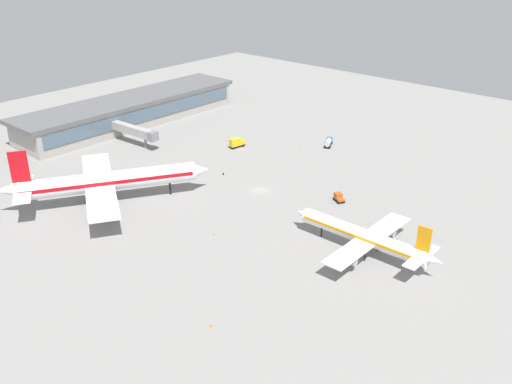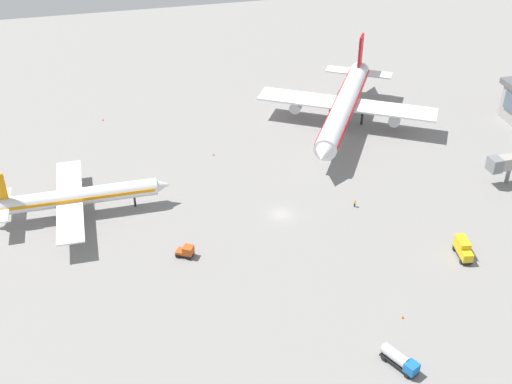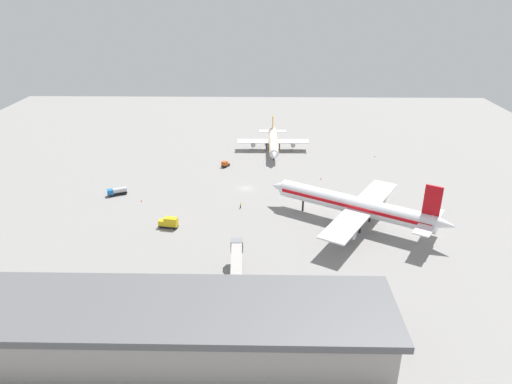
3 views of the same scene
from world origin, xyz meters
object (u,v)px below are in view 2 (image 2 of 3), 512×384
at_px(baggage_tug, 186,251).
at_px(safety_cone_near_gate, 103,120).
at_px(catering_truck, 463,249).
at_px(safety_cone_far_side, 214,154).
at_px(airplane_taxiing, 75,197).
at_px(fuel_truck, 400,359).
at_px(safety_cone_mid_apron, 403,317).
at_px(airplane_at_gate, 345,105).
at_px(ground_crew_worker, 355,203).

xyz_separation_m(baggage_tug, safety_cone_near_gate, (61.07, 12.33, -0.86)).
relative_size(catering_truck, safety_cone_far_side, 9.73).
relative_size(airplane_taxiing, fuel_truck, 5.87).
bearing_deg(safety_cone_mid_apron, safety_cone_far_side, 18.22).
xyz_separation_m(airplane_at_gate, safety_cone_mid_apron, (-67.38, 14.66, -5.94)).
height_order(fuel_truck, safety_cone_near_gate, fuel_truck).
distance_m(airplane_at_gate, catering_truck, 55.03).
distance_m(fuel_truck, safety_cone_far_side, 72.20).
height_order(airplane_taxiing, safety_cone_near_gate, airplane_taxiing).
height_order(fuel_truck, safety_cone_far_side, fuel_truck).
xyz_separation_m(airplane_at_gate, baggage_tug, (-42.32, 46.96, -5.09)).
height_order(catering_truck, baggage_tug, catering_truck).
height_order(airplane_at_gate, airplane_taxiing, airplane_at_gate).
bearing_deg(ground_crew_worker, safety_cone_far_side, 7.88).
distance_m(airplane_taxiing, safety_cone_near_gate, 42.81).
relative_size(airplane_taxiing, ground_crew_worker, 22.84).
bearing_deg(safety_cone_mid_apron, ground_crew_worker, -7.43).
xyz_separation_m(baggage_tug, safety_cone_far_side, (36.14, -12.15, -0.86)).
xyz_separation_m(fuel_truck, ground_crew_worker, (42.27, -9.29, -0.54)).
distance_m(catering_truck, ground_crew_worker, 24.38).
relative_size(catering_truck, ground_crew_worker, 3.50).
height_order(catering_truck, ground_crew_worker, catering_truck).
bearing_deg(safety_cone_near_gate, airplane_taxiing, 170.42).
relative_size(baggage_tug, safety_cone_far_side, 6.22).
bearing_deg(baggage_tug, fuel_truck, -21.82).
distance_m(airplane_at_gate, ground_crew_worker, 36.41).
bearing_deg(ground_crew_worker, airplane_taxiing, 45.77).
bearing_deg(airplane_at_gate, baggage_tug, -16.97).
bearing_deg(airplane_at_gate, ground_crew_worker, 14.26).
bearing_deg(safety_cone_mid_apron, baggage_tug, 52.19).
height_order(fuel_truck, baggage_tug, fuel_truck).
bearing_deg(safety_cone_mid_apron, safety_cone_near_gate, 27.39).
distance_m(safety_cone_near_gate, safety_cone_mid_apron, 97.01).
bearing_deg(catering_truck, ground_crew_worker, -136.75).
relative_size(fuel_truck, safety_cone_near_gate, 10.83).
bearing_deg(safety_cone_mid_apron, fuel_truck, 151.93).
height_order(airplane_at_gate, safety_cone_mid_apron, airplane_at_gate).
relative_size(airplane_at_gate, baggage_tug, 13.56).
bearing_deg(ground_crew_worker, baggage_tug, 69.17).
bearing_deg(baggage_tug, catering_truck, 15.84).
relative_size(airplane_taxiing, safety_cone_mid_apron, 63.58).
distance_m(baggage_tug, safety_cone_near_gate, 62.30).
xyz_separation_m(safety_cone_near_gate, safety_cone_far_side, (-24.92, -24.48, 0.00)).
xyz_separation_m(fuel_truck, safety_cone_far_side, (70.58, 15.15, -1.09)).
bearing_deg(baggage_tug, airplane_at_gate, 71.79).
bearing_deg(catering_truck, baggage_tug, -94.39).
relative_size(airplane_at_gate, fuel_truck, 7.79).
bearing_deg(airplane_at_gate, catering_truck, 34.30).
distance_m(baggage_tug, safety_cone_mid_apron, 40.89).
bearing_deg(safety_cone_far_side, fuel_truck, -167.88).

